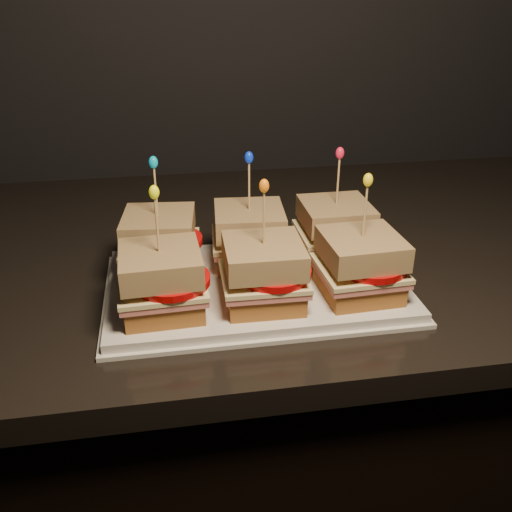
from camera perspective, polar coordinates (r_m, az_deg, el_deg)
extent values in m
cube|color=black|center=(1.24, 8.23, -17.11)|extent=(2.64, 0.71, 0.83)
cube|color=black|center=(0.99, 9.84, 1.33)|extent=(2.68, 0.75, 0.04)
cube|color=silver|center=(0.79, 0.00, -2.97)|extent=(0.40, 0.25, 0.02)
cube|color=silver|center=(0.79, 0.00, -3.35)|extent=(0.41, 0.26, 0.01)
cube|color=brown|center=(0.82, -9.43, -0.38)|extent=(0.10, 0.10, 0.03)
cube|color=#CD5D5D|center=(0.82, -9.52, 0.69)|extent=(0.11, 0.11, 0.01)
cube|color=beige|center=(0.81, -9.55, 1.14)|extent=(0.12, 0.11, 0.01)
cylinder|color=#B50909|center=(0.80, -8.73, 1.50)|extent=(0.09, 0.09, 0.01)
cube|color=#522E0D|center=(0.80, -9.70, 2.97)|extent=(0.11, 0.11, 0.03)
cylinder|color=tan|center=(0.78, -9.96, 6.08)|extent=(0.00, 0.00, 0.09)
ellipsoid|color=#089ABC|center=(0.77, -10.23, 9.21)|extent=(0.01, 0.01, 0.02)
cube|color=brown|center=(0.83, -0.65, 0.28)|extent=(0.10, 0.10, 0.03)
cube|color=#CD5D5D|center=(0.82, -0.66, 1.35)|extent=(0.11, 0.11, 0.01)
cube|color=beige|center=(0.82, -0.66, 1.79)|extent=(0.11, 0.11, 0.01)
cylinder|color=#B50909|center=(0.81, 0.23, 2.15)|extent=(0.09, 0.09, 0.01)
cube|color=#522E0D|center=(0.81, -0.67, 3.62)|extent=(0.10, 0.10, 0.03)
cylinder|color=tan|center=(0.79, -0.69, 6.71)|extent=(0.00, 0.00, 0.09)
ellipsoid|color=#0A2CD0|center=(0.78, -0.71, 9.82)|extent=(0.01, 0.01, 0.02)
cube|color=brown|center=(0.86, 7.76, 0.90)|extent=(0.09, 0.09, 0.03)
cube|color=#CD5D5D|center=(0.85, 7.83, 1.94)|extent=(0.10, 0.10, 0.01)
cube|color=beige|center=(0.85, 7.86, 2.37)|extent=(0.11, 0.10, 0.01)
cylinder|color=#B50909|center=(0.84, 8.79, 2.72)|extent=(0.09, 0.09, 0.01)
cube|color=#522E0D|center=(0.84, 7.98, 4.15)|extent=(0.10, 0.10, 0.03)
cylinder|color=tan|center=(0.82, 8.19, 7.15)|extent=(0.00, 0.00, 0.09)
ellipsoid|color=red|center=(0.81, 8.39, 10.16)|extent=(0.01, 0.01, 0.02)
cube|color=brown|center=(0.72, -9.25, -4.45)|extent=(0.10, 0.10, 0.03)
cube|color=#CD5D5D|center=(0.71, -9.35, -3.27)|extent=(0.11, 0.10, 0.01)
cube|color=beige|center=(0.71, -9.39, -2.78)|extent=(0.11, 0.11, 0.01)
cylinder|color=#B50909|center=(0.70, -8.45, -2.41)|extent=(0.09, 0.09, 0.01)
cube|color=#522E0D|center=(0.70, -9.56, -0.75)|extent=(0.10, 0.10, 0.03)
cylinder|color=tan|center=(0.68, -9.85, 2.74)|extent=(0.00, 0.00, 0.09)
ellipsoid|color=#F4FC0E|center=(0.66, -10.16, 6.31)|extent=(0.01, 0.01, 0.02)
cube|color=brown|center=(0.73, 0.74, -3.65)|extent=(0.10, 0.10, 0.03)
cube|color=#CD5D5D|center=(0.72, 0.75, -2.48)|extent=(0.11, 0.10, 0.01)
cube|color=beige|center=(0.72, 0.76, -1.99)|extent=(0.11, 0.10, 0.01)
cylinder|color=#B50909|center=(0.71, 1.79, -1.61)|extent=(0.09, 0.09, 0.01)
cube|color=#522E0D|center=(0.71, 0.77, 0.03)|extent=(0.10, 0.10, 0.03)
cylinder|color=tan|center=(0.69, 0.79, 3.50)|extent=(0.00, 0.00, 0.09)
ellipsoid|color=orange|center=(0.67, 0.82, 7.03)|extent=(0.01, 0.01, 0.02)
cube|color=brown|center=(0.76, 10.20, -2.79)|extent=(0.10, 0.10, 0.03)
cube|color=#CD5D5D|center=(0.75, 10.31, -1.65)|extent=(0.11, 0.11, 0.01)
cube|color=beige|center=(0.75, 10.35, -1.18)|extent=(0.11, 0.11, 0.01)
cylinder|color=#B50909|center=(0.75, 11.41, -0.81)|extent=(0.09, 0.09, 0.01)
cube|color=#522E0D|center=(0.74, 10.53, 0.77)|extent=(0.10, 0.10, 0.03)
cylinder|color=tan|center=(0.72, 10.83, 4.10)|extent=(0.00, 0.00, 0.09)
ellipsoid|color=yellow|center=(0.70, 11.14, 7.48)|extent=(0.01, 0.01, 0.02)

